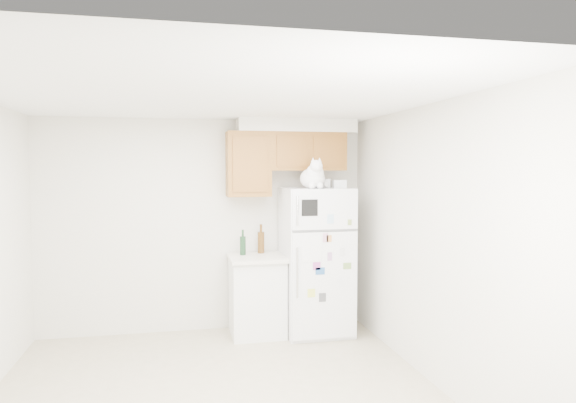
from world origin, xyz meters
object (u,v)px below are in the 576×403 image
object	(u,v)px
refrigerator	(316,261)
bottle_green	(243,242)
bottle_amber	(261,239)
storage_box_back	(323,183)
base_counter	(257,295)
storage_box_front	(339,184)
cat	(313,177)

from	to	relation	value
refrigerator	bottle_green	distance (m)	0.88
bottle_amber	storage_box_back	bearing A→B (deg)	-12.96
base_counter	storage_box_front	world-z (taller)	storage_box_front
base_counter	bottle_amber	world-z (taller)	bottle_amber
storage_box_back	storage_box_front	size ratio (longest dim) A/B	1.20
storage_box_back	bottle_green	bearing A→B (deg)	-160.56
bottle_green	storage_box_back	bearing A→B (deg)	-4.36
cat	bottle_amber	world-z (taller)	cat
cat	storage_box_front	bearing A→B (deg)	19.07
refrigerator	base_counter	xyz separation A→B (m)	(-0.69, 0.07, -0.39)
storage_box_front	bottle_green	world-z (taller)	storage_box_front
storage_box_front	cat	bearing A→B (deg)	-154.86
refrigerator	bottle_amber	world-z (taller)	refrigerator
base_counter	bottle_amber	xyz separation A→B (m)	(0.08, 0.19, 0.63)
base_counter	storage_box_front	size ratio (longest dim) A/B	6.13
storage_box_front	storage_box_back	bearing A→B (deg)	151.63
base_counter	storage_box_back	xyz separation A→B (m)	(0.80, 0.02, 1.29)
storage_box_back	bottle_amber	world-z (taller)	storage_box_back
refrigerator	storage_box_front	distance (m)	0.93
storage_box_front	bottle_amber	xyz separation A→B (m)	(-0.88, 0.28, -0.65)
bottle_green	bottle_amber	size ratio (longest dim) A/B	0.86
refrigerator	storage_box_back	bearing A→B (deg)	42.29
refrigerator	storage_box_front	world-z (taller)	storage_box_front
base_counter	cat	world-z (taller)	cat
refrigerator	base_counter	bearing A→B (deg)	173.91
cat	storage_box_front	size ratio (longest dim) A/B	3.31
storage_box_back	cat	bearing A→B (deg)	-104.01
refrigerator	bottle_green	xyz separation A→B (m)	(-0.84, 0.17, 0.22)
base_counter	storage_box_front	distance (m)	1.61
base_counter	cat	size ratio (longest dim) A/B	1.85
refrigerator	bottle_amber	bearing A→B (deg)	156.75
base_counter	bottle_green	bearing A→B (deg)	147.28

